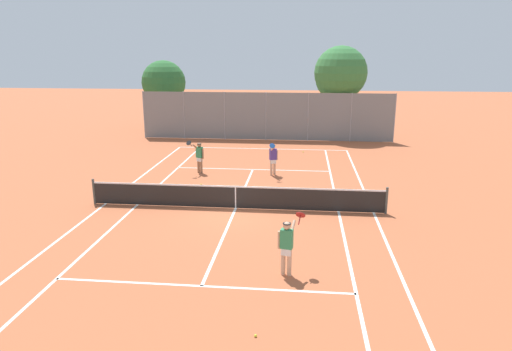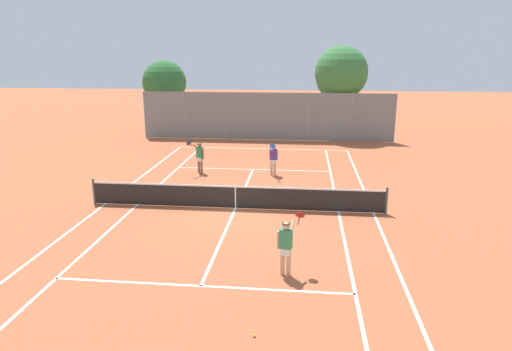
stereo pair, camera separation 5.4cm
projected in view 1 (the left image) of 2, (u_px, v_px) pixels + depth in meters
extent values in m
plane|color=#B25B38|center=(236.00, 208.00, 18.49)|extent=(120.00, 120.00, 0.00)
cube|color=silver|center=(262.00, 149.00, 29.92)|extent=(11.00, 0.10, 0.01)
cube|color=silver|center=(105.00, 204.00, 19.03)|extent=(0.10, 23.80, 0.01)
cube|color=silver|center=(374.00, 213.00, 17.95)|extent=(0.10, 23.80, 0.01)
cube|color=silver|center=(137.00, 205.00, 18.90)|extent=(0.10, 23.80, 0.01)
cube|color=silver|center=(339.00, 212.00, 18.09)|extent=(0.10, 23.80, 0.01)
cube|color=silver|center=(202.00, 286.00, 12.35)|extent=(8.26, 0.10, 0.01)
cube|color=silver|center=(253.00, 169.00, 24.64)|extent=(8.26, 0.10, 0.01)
cube|color=silver|center=(236.00, 208.00, 18.49)|extent=(0.10, 12.80, 0.01)
cylinder|color=#474C47|center=(94.00, 191.00, 18.94)|extent=(0.10, 0.10, 1.07)
cylinder|color=#474C47|center=(386.00, 201.00, 17.77)|extent=(0.10, 0.10, 1.07)
cube|color=black|center=(236.00, 198.00, 18.37)|extent=(11.90, 0.02, 0.89)
cube|color=white|center=(235.00, 187.00, 18.25)|extent=(11.90, 0.03, 0.06)
cube|color=white|center=(236.00, 198.00, 18.38)|extent=(0.05, 0.03, 0.89)
cylinder|color=#D8A884|center=(283.00, 261.00, 12.91)|extent=(0.13, 0.13, 0.82)
cylinder|color=#D8A884|center=(289.00, 262.00, 12.85)|extent=(0.13, 0.13, 0.82)
cube|color=white|center=(286.00, 251.00, 12.79)|extent=(0.31, 0.24, 0.24)
cube|color=#338C59|center=(287.00, 239.00, 12.70)|extent=(0.38, 0.27, 0.56)
sphere|color=#D8A884|center=(287.00, 226.00, 12.60)|extent=(0.22, 0.22, 0.22)
cylinder|color=black|center=(287.00, 224.00, 12.58)|extent=(0.23, 0.23, 0.02)
cylinder|color=#D8A884|center=(279.00, 240.00, 12.78)|extent=(0.08, 0.08, 0.52)
cylinder|color=#D8A884|center=(293.00, 228.00, 12.71)|extent=(0.18, 0.46, 0.35)
cylinder|color=maroon|center=(300.00, 220.00, 12.87)|extent=(0.09, 0.25, 0.22)
cylinder|color=maroon|center=(301.00, 215.00, 12.95)|extent=(0.32, 0.25, 0.23)
cylinder|color=#936B4C|center=(201.00, 165.00, 23.83)|extent=(0.13, 0.13, 0.82)
cylinder|color=#936B4C|center=(199.00, 165.00, 23.92)|extent=(0.13, 0.13, 0.82)
cube|color=white|center=(200.00, 159.00, 23.78)|extent=(0.33, 0.28, 0.24)
cube|color=#338C59|center=(199.00, 152.00, 23.69)|extent=(0.39, 0.33, 0.56)
sphere|color=#936B4C|center=(199.00, 145.00, 23.59)|extent=(0.22, 0.22, 0.22)
cylinder|color=black|center=(199.00, 144.00, 23.57)|extent=(0.23, 0.23, 0.02)
cylinder|color=#936B4C|center=(203.00, 154.00, 23.60)|extent=(0.08, 0.08, 0.52)
cylinder|color=#936B4C|center=(196.00, 147.00, 23.56)|extent=(0.27, 0.45, 0.35)
cylinder|color=black|center=(190.00, 145.00, 23.37)|extent=(0.14, 0.24, 0.22)
cylinder|color=black|center=(189.00, 143.00, 23.25)|extent=(0.34, 0.30, 0.23)
cylinder|color=#D8A884|center=(275.00, 167.00, 23.44)|extent=(0.13, 0.13, 0.82)
cylinder|color=#D8A884|center=(271.00, 167.00, 23.39)|extent=(0.13, 0.13, 0.82)
cube|color=white|center=(273.00, 161.00, 23.33)|extent=(0.33, 0.28, 0.24)
cube|color=#4C388C|center=(273.00, 154.00, 23.24)|extent=(0.39, 0.33, 0.56)
sphere|color=#D8A884|center=(273.00, 147.00, 23.13)|extent=(0.22, 0.22, 0.22)
cylinder|color=black|center=(273.00, 145.00, 23.12)|extent=(0.23, 0.23, 0.02)
cylinder|color=#D8A884|center=(277.00, 155.00, 23.32)|extent=(0.08, 0.08, 0.52)
cylinder|color=#D8A884|center=(272.00, 149.00, 22.99)|extent=(0.27, 0.45, 0.35)
cylinder|color=#1E4C99|center=(271.00, 147.00, 22.67)|extent=(0.14, 0.24, 0.22)
cylinder|color=#1E4C99|center=(272.00, 146.00, 22.53)|extent=(0.34, 0.30, 0.23)
sphere|color=#D1DB33|center=(190.00, 199.00, 19.57)|extent=(0.07, 0.07, 0.07)
sphere|color=#D1DB33|center=(200.00, 204.00, 18.98)|extent=(0.07, 0.07, 0.07)
sphere|color=#D1DB33|center=(201.00, 184.00, 21.77)|extent=(0.07, 0.07, 0.07)
sphere|color=#D1DB33|center=(256.00, 336.00, 10.14)|extent=(0.07, 0.07, 0.07)
sphere|color=#D1DB33|center=(303.00, 152.00, 28.84)|extent=(0.07, 0.07, 0.07)
cylinder|color=gray|center=(144.00, 115.00, 33.40)|extent=(0.08, 0.08, 3.41)
cylinder|color=gray|center=(184.00, 115.00, 33.11)|extent=(0.08, 0.08, 3.41)
cylinder|color=gray|center=(225.00, 116.00, 32.82)|extent=(0.08, 0.08, 3.41)
cylinder|color=gray|center=(266.00, 116.00, 32.52)|extent=(0.08, 0.08, 3.41)
cylinder|color=gray|center=(308.00, 117.00, 32.23)|extent=(0.08, 0.08, 3.41)
cylinder|color=gray|center=(351.00, 118.00, 31.93)|extent=(0.08, 0.08, 3.41)
cylinder|color=gray|center=(395.00, 118.00, 31.64)|extent=(0.08, 0.08, 3.41)
cube|color=slate|center=(266.00, 116.00, 32.52)|extent=(17.94, 0.02, 3.37)
cylinder|color=brown|center=(165.00, 114.00, 37.02)|extent=(0.22, 0.22, 2.58)
sphere|color=#2D6B33|center=(164.00, 82.00, 36.36)|extent=(3.47, 3.47, 3.47)
sphere|color=#2D6B33|center=(162.00, 88.00, 36.51)|extent=(1.95, 1.95, 1.95)
cylinder|color=brown|center=(339.00, 115.00, 33.64)|extent=(0.22, 0.22, 3.36)
sphere|color=#387A3D|center=(341.00, 73.00, 32.85)|extent=(3.82, 3.82, 3.82)
sphere|color=#387A3D|center=(335.00, 79.00, 32.97)|extent=(2.80, 2.80, 2.80)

